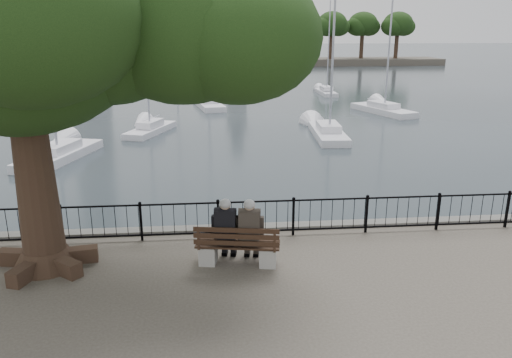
{
  "coord_description": "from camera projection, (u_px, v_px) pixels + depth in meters",
  "views": [
    {
      "loc": [
        -1.12,
        -9.78,
        5.35
      ],
      "look_at": [
        0.0,
        2.5,
        1.6
      ],
      "focal_mm": 35.0,
      "sensor_mm": 36.0,
      "label": 1
    }
  ],
  "objects": [
    {
      "name": "sailboat_b",
      "position": [
        150.0,
        128.0,
        31.28
      ],
      "size": [
        2.96,
        5.06,
        10.02
      ],
      "color": "white",
      "rests_on": "ground"
    },
    {
      "name": "sailboat_g",
      "position": [
        326.0,
        91.0,
        49.42
      ],
      "size": [
        1.36,
        4.68,
        8.97
      ],
      "color": "white",
      "rests_on": "ground"
    },
    {
      "name": "railing",
      "position": [
        256.0,
        217.0,
        13.19
      ],
      "size": [
        22.06,
        0.06,
        1.0
      ],
      "color": "black",
      "rests_on": "ground"
    },
    {
      "name": "tree",
      "position": [
        56.0,
        18.0,
        10.27
      ],
      "size": [
        10.32,
        7.2,
        8.42
      ],
      "color": "black",
      "rests_on": "ground"
    },
    {
      "name": "bench",
      "position": [
        238.0,
        250.0,
        11.66
      ],
      "size": [
        2.03,
        0.91,
        1.03
      ],
      "color": "gray",
      "rests_on": "ground"
    },
    {
      "name": "person_left",
      "position": [
        227.0,
        232.0,
        11.67
      ],
      "size": [
        0.54,
        0.86,
        1.64
      ],
      "color": "black",
      "rests_on": "ground"
    },
    {
      "name": "sailboat_a",
      "position": [
        60.0,
        153.0,
        24.98
      ],
      "size": [
        3.18,
        6.12,
        11.66
      ],
      "color": "white",
      "rests_on": "ground"
    },
    {
      "name": "person_right",
      "position": [
        250.0,
        233.0,
        11.63
      ],
      "size": [
        0.54,
        0.86,
        1.64
      ],
      "color": "#28231F",
      "rests_on": "ground"
    },
    {
      "name": "sailboat_d",
      "position": [
        383.0,
        109.0,
        38.56
      ],
      "size": [
        3.69,
        6.41,
        11.83
      ],
      "color": "white",
      "rests_on": "ground"
    },
    {
      "name": "sailboat_e",
      "position": [
        13.0,
        118.0,
        34.69
      ],
      "size": [
        2.36,
        4.81,
        9.87
      ],
      "color": "white",
      "rests_on": "ground"
    },
    {
      "name": "harbor",
      "position": [
        254.0,
        245.0,
        13.97
      ],
      "size": [
        260.0,
        260.0,
        1.2
      ],
      "color": "#55534E",
      "rests_on": "ground"
    },
    {
      "name": "lion_monument",
      "position": [
        236.0,
        64.0,
        58.36
      ],
      "size": [
        6.07,
        6.07,
        8.94
      ],
      "color": "#55534E",
      "rests_on": "ground"
    },
    {
      "name": "sailboat_f",
      "position": [
        209.0,
        103.0,
        41.38
      ],
      "size": [
        2.77,
        6.26,
        12.91
      ],
      "color": "white",
      "rests_on": "ground"
    },
    {
      "name": "far_shore",
      "position": [
        360.0,
        42.0,
        88.03
      ],
      "size": [
        30.0,
        8.6,
        9.18
      ],
      "color": "#454038",
      "rests_on": "ground"
    },
    {
      "name": "sailboat_h",
      "position": [
        177.0,
        89.0,
        50.83
      ],
      "size": [
        3.68,
        5.92,
        14.28
      ],
      "color": "white",
      "rests_on": "ground"
    },
    {
      "name": "sailboat_c",
      "position": [
        328.0,
        132.0,
        30.15
      ],
      "size": [
        2.06,
        6.06,
        10.72
      ],
      "color": "white",
      "rests_on": "ground"
    }
  ]
}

